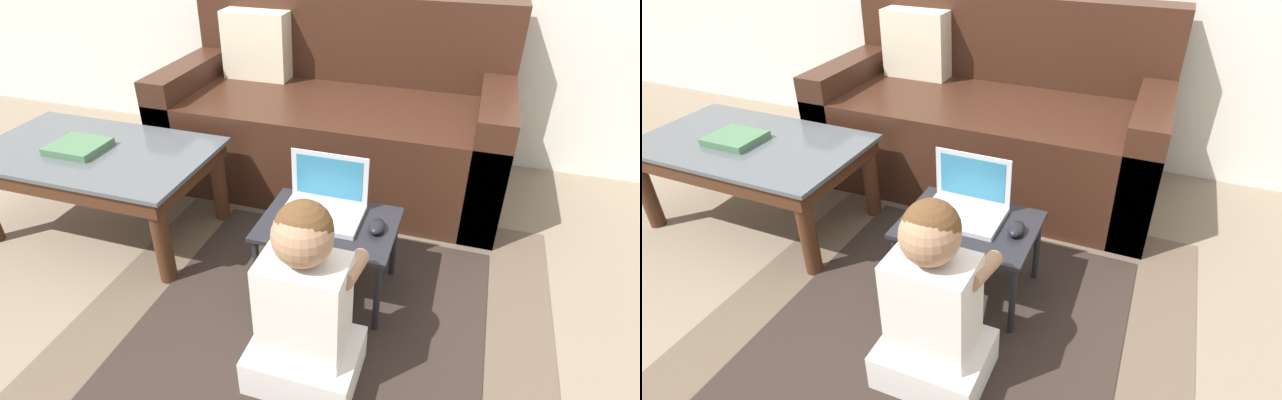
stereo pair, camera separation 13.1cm
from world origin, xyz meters
TOP-DOWN VIEW (x-y plane):
  - ground_plane at (0.00, 0.00)m, footprint 16.00×16.00m
  - area_rug at (0.10, -0.01)m, footprint 1.72×1.75m
  - couch at (-0.15, 1.14)m, footprint 1.75×0.85m
  - coffee_table at (-1.01, 0.31)m, footprint 1.03×0.60m
  - laptop_desk at (0.10, 0.21)m, footprint 0.51×0.37m
  - laptop at (0.06, 0.26)m, footprint 0.30×0.21m
  - computer_mouse at (0.28, 0.21)m, footprint 0.06×0.09m
  - person_seated at (0.15, -0.22)m, footprint 0.35×0.36m
  - book_on_table at (-1.06, 0.28)m, footprint 0.23×0.20m

SIDE VIEW (x-z plane):
  - ground_plane at x=0.00m, z-range 0.00..0.00m
  - area_rug at x=0.10m, z-range 0.00..0.01m
  - laptop_desk at x=0.10m, z-range 0.12..0.45m
  - person_seated at x=0.15m, z-range -0.03..0.64m
  - couch at x=-0.15m, z-range -0.14..0.79m
  - computer_mouse at x=0.28m, z-range 0.33..0.37m
  - coffee_table at x=-1.01m, z-range 0.14..0.56m
  - laptop at x=0.06m, z-range 0.25..0.48m
  - book_on_table at x=-1.06m, z-range 0.42..0.45m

